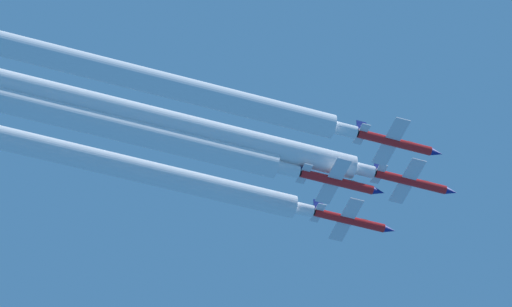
{
  "coord_description": "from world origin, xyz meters",
  "views": [
    {
      "loc": [
        134.6,
        -62.63,
        2.02
      ],
      "look_at": [
        -0.08,
        -16.96,
        148.79
      ],
      "focal_mm": 107.94,
      "sensor_mm": 36.0,
      "label": 1
    }
  ],
  "objects_px": {
    "jet_right_wingman": "(397,143)",
    "jet_slot": "(339,182)",
    "jet_left_wingman": "(352,221)",
    "jet_lead": "(413,182)"
  },
  "relations": [
    {
      "from": "jet_right_wingman",
      "to": "jet_slot",
      "type": "height_order",
      "value": "jet_right_wingman"
    },
    {
      "from": "jet_right_wingman",
      "to": "jet_lead",
      "type": "bearing_deg",
      "value": 143.28
    },
    {
      "from": "jet_lead",
      "to": "jet_right_wingman",
      "type": "distance_m",
      "value": 9.32
    },
    {
      "from": "jet_slot",
      "to": "jet_right_wingman",
      "type": "bearing_deg",
      "value": 30.98
    },
    {
      "from": "jet_slot",
      "to": "jet_left_wingman",
      "type": "bearing_deg",
      "value": 148.12
    },
    {
      "from": "jet_left_wingman",
      "to": "jet_right_wingman",
      "type": "height_order",
      "value": "jet_left_wingman"
    },
    {
      "from": "jet_right_wingman",
      "to": "jet_slot",
      "type": "bearing_deg",
      "value": -149.02
    },
    {
      "from": "jet_lead",
      "to": "jet_left_wingman",
      "type": "height_order",
      "value": "jet_lead"
    },
    {
      "from": "jet_lead",
      "to": "jet_left_wingman",
      "type": "bearing_deg",
      "value": -148.54
    },
    {
      "from": "jet_lead",
      "to": "jet_slot",
      "type": "height_order",
      "value": "jet_lead"
    }
  ]
}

